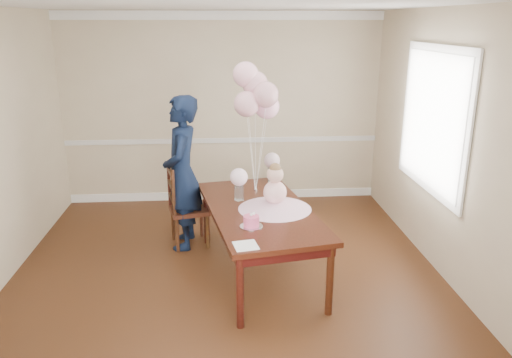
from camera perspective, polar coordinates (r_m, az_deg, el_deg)
name	(u,v)px	position (r m, az deg, el deg)	size (l,w,h in m)	color
floor	(227,281)	(5.26, -3.30, -11.51)	(4.50, 5.00, 0.00)	#331A0C
ceiling	(222,4)	(4.60, -3.93, 19.37)	(4.50, 5.00, 0.02)	silver
wall_back	(222,110)	(7.20, -3.86, 7.92)	(4.50, 0.02, 2.70)	tan
wall_front	(232,288)	(2.42, -2.77, -12.36)	(4.50, 0.02, 2.70)	tan
wall_right	(454,150)	(5.27, 21.71, 3.12)	(0.02, 5.00, 2.70)	tan
chair_rail_trim	(223,140)	(7.27, -3.79, 4.42)	(4.50, 0.02, 0.07)	silver
crown_molding	(220,15)	(7.08, -4.08, 18.17)	(4.50, 0.02, 0.12)	white
baseboard_trim	(224,195)	(7.51, -3.66, -1.84)	(4.50, 0.02, 0.12)	white
window_frame	(433,120)	(5.67, 19.60, 6.37)	(0.02, 1.66, 1.56)	white
window_blinds	(432,120)	(5.66, 19.43, 6.37)	(0.01, 1.50, 1.40)	white
dining_table_top	(260,211)	(5.09, 0.40, -3.62)	(0.98, 1.96, 0.05)	black
table_apron	(259,217)	(5.12, 0.40, -4.39)	(0.88, 1.87, 0.10)	black
table_leg_fl	(240,292)	(4.37, -1.84, -12.80)	(0.07, 0.07, 0.69)	black
table_leg_fr	(330,280)	(4.60, 8.44, -11.36)	(0.07, 0.07, 0.69)	black
table_leg_bl	(206,216)	(5.97, -5.68, -4.22)	(0.07, 0.07, 0.69)	black
table_leg_br	(273,210)	(6.14, 1.95, -3.52)	(0.07, 0.07, 0.69)	black
baby_skirt	(275,204)	(5.06, 2.16, -2.89)	(0.75, 0.75, 0.10)	#E1A6C0
baby_torso	(275,192)	(5.02, 2.18, -1.52)	(0.24, 0.24, 0.24)	#FFA1CF
baby_head	(275,175)	(4.96, 2.20, 0.52)	(0.17, 0.17, 0.17)	#DAA996
baby_hair	(275,169)	(4.94, 2.21, 1.17)	(0.12, 0.12, 0.12)	brown
cake_platter	(251,226)	(4.64, -0.54, -5.43)	(0.22, 0.22, 0.01)	#BBBBBF
birthday_cake	(251,221)	(4.62, -0.54, -4.82)	(0.15, 0.15, 0.10)	#DB4575
cake_flower_a	(251,215)	(4.60, -0.54, -4.09)	(0.03, 0.03, 0.03)	silver
cake_flower_b	(254,214)	(4.62, -0.25, -3.97)	(0.03, 0.03, 0.03)	white
rose_vase_near	(239,193)	(5.29, -1.96, -1.61)	(0.10, 0.10, 0.16)	silver
roses_near	(239,177)	(5.24, -1.98, 0.22)	(0.19, 0.19, 0.19)	#F7CFDD
rose_vase_far	(272,175)	(5.91, 1.82, 0.48)	(0.10, 0.10, 0.16)	white
roses_far	(272,160)	(5.86, 1.84, 2.13)	(0.19, 0.19, 0.19)	beige
napkin	(246,246)	(4.26, -1.19, -7.61)	(0.20, 0.20, 0.01)	white
balloon_weight	(256,190)	(5.59, -0.05, -1.26)	(0.04, 0.04, 0.02)	silver
balloon_a	(247,104)	(5.34, -1.08, 8.57)	(0.27, 0.27, 0.27)	#E3A1AE
balloon_b	(266,95)	(5.32, 1.12, 9.62)	(0.27, 0.27, 0.27)	#D899A5
balloon_c	(255,84)	(5.43, -0.11, 10.83)	(0.27, 0.27, 0.27)	#DB9BA8
balloon_d	(246,75)	(5.42, -1.19, 11.85)	(0.27, 0.27, 0.27)	#FFB4C5
balloon_e	(267,106)	(5.48, 1.25, 8.29)	(0.27, 0.27, 0.27)	#FBB2D2
balloon_ribbon_a	(251,155)	(5.46, -0.55, 2.79)	(0.00, 0.00, 0.82)	white
balloon_ribbon_b	(260,150)	(5.45, 0.52, 3.29)	(0.00, 0.00, 0.92)	white
balloon_ribbon_c	(255,145)	(5.50, -0.08, 3.94)	(0.00, 0.00, 1.02)	silver
balloon_ribbon_d	(251,140)	(5.49, -0.60, 4.44)	(0.00, 0.00, 1.12)	white
balloon_ribbon_e	(261,155)	(5.54, 0.59, 2.73)	(0.00, 0.00, 0.78)	white
dining_chair_seat	(189,210)	(5.93, -7.65, -3.50)	(0.43, 0.43, 0.05)	#3B1910
chair_leg_fl	(177,235)	(5.83, -8.96, -6.36)	(0.04, 0.04, 0.42)	#381C0F
chair_leg_fr	(207,232)	(5.88, -5.58, -6.00)	(0.04, 0.04, 0.42)	#3C2210
chair_leg_bl	(173,224)	(6.15, -9.46, -5.08)	(0.04, 0.04, 0.42)	#351A0E
chair_leg_br	(201,221)	(6.20, -6.25, -4.75)	(0.04, 0.04, 0.42)	#39180F
chair_back_post_l	(174,193)	(5.64, -9.40, -1.63)	(0.04, 0.04, 0.54)	#33190D
chair_back_post_r	(169,184)	(5.97, -9.89, -0.57)	(0.04, 0.04, 0.54)	#34120E
chair_slat_low	(172,198)	(5.84, -9.60, -2.17)	(0.03, 0.39, 0.05)	#341C0E
chair_slat_mid	(171,185)	(5.79, -9.68, -0.72)	(0.03, 0.39, 0.05)	#331D0E
chair_slat_top	(170,172)	(5.75, -9.75, 0.75)	(0.03, 0.39, 0.05)	#3A1D0F
woman	(182,173)	(5.77, -8.44, 0.65)	(0.65, 0.43, 1.78)	black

